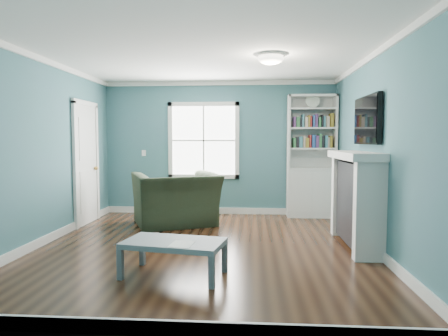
{
  "coord_description": "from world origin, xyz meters",
  "views": [
    {
      "loc": [
        0.66,
        -5.32,
        1.46
      ],
      "look_at": [
        0.25,
        0.4,
        1.06
      ],
      "focal_mm": 32.0,
      "sensor_mm": 36.0,
      "label": 1
    }
  ],
  "objects": [
    {
      "name": "bookshelf",
      "position": [
        1.77,
        2.3,
        0.92
      ],
      "size": [
        0.9,
        0.35,
        2.31
      ],
      "color": "silver",
      "rests_on": "ground"
    },
    {
      "name": "ceiling_fixture",
      "position": [
        0.9,
        0.1,
        2.55
      ],
      "size": [
        0.38,
        0.38,
        0.15
      ],
      "color": "white",
      "rests_on": "room_walls"
    },
    {
      "name": "coffee_table",
      "position": [
        -0.18,
        -1.17,
        0.33
      ],
      "size": [
        1.14,
        0.75,
        0.38
      ],
      "rotation": [
        0.0,
        0.0,
        -0.18
      ],
      "color": "#515B62",
      "rests_on": "ground"
    },
    {
      "name": "light_switch",
      "position": [
        -1.5,
        2.48,
        1.2
      ],
      "size": [
        0.08,
        0.01,
        0.12
      ],
      "primitive_type": "cube",
      "color": "white",
      "rests_on": "room_walls"
    },
    {
      "name": "paper_sheet",
      "position": [
        -0.06,
        -1.31,
        0.38
      ],
      "size": [
        0.25,
        0.3,
        0.0
      ],
      "primitive_type": "cube",
      "rotation": [
        0.0,
        0.0,
        -0.11
      ],
      "color": "white",
      "rests_on": "coffee_table"
    },
    {
      "name": "fireplace",
      "position": [
        2.08,
        0.2,
        0.64
      ],
      "size": [
        0.44,
        1.58,
        1.3
      ],
      "color": "black",
      "rests_on": "ground"
    },
    {
      "name": "floor",
      "position": [
        0.0,
        0.0,
        0.0
      ],
      "size": [
        5.0,
        5.0,
        0.0
      ],
      "primitive_type": "plane",
      "color": "black",
      "rests_on": "ground"
    },
    {
      "name": "room_walls",
      "position": [
        0.0,
        0.0,
        1.58
      ],
      "size": [
        5.0,
        5.0,
        5.0
      ],
      "color": "#376E6F",
      "rests_on": "ground"
    },
    {
      "name": "trim",
      "position": [
        0.0,
        0.0,
        1.24
      ],
      "size": [
        4.5,
        5.0,
        2.6
      ],
      "color": "white",
      "rests_on": "ground"
    },
    {
      "name": "tv",
      "position": [
        2.2,
        0.2,
        1.72
      ],
      "size": [
        0.06,
        1.1,
        0.65
      ],
      "primitive_type": "cube",
      "color": "black",
      "rests_on": "fireplace"
    },
    {
      "name": "door",
      "position": [
        -2.22,
        1.4,
        1.07
      ],
      "size": [
        0.12,
        0.98,
        2.17
      ],
      "color": "silver",
      "rests_on": "ground"
    },
    {
      "name": "recliner",
      "position": [
        -0.65,
        1.4,
        0.6
      ],
      "size": [
        1.61,
        1.36,
        1.19
      ],
      "primitive_type": "imported",
      "rotation": [
        0.0,
        0.0,
        -2.73
      ],
      "color": "black",
      "rests_on": "ground"
    },
    {
      "name": "window",
      "position": [
        -0.3,
        2.49,
        1.45
      ],
      "size": [
        1.4,
        0.06,
        1.5
      ],
      "color": "white",
      "rests_on": "room_walls"
    }
  ]
}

